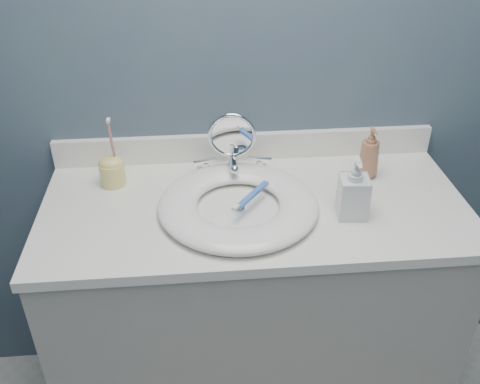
{
  "coord_description": "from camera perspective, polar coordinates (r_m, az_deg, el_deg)",
  "views": [
    {
      "loc": [
        -0.16,
        -0.29,
        1.74
      ],
      "look_at": [
        -0.05,
        0.94,
        0.94
      ],
      "focal_mm": 40.0,
      "sensor_mm": 36.0,
      "label": 1
    }
  ],
  "objects": [
    {
      "name": "back_wall",
      "position": [
        1.64,
        0.62,
        13.62
      ],
      "size": [
        2.2,
        0.02,
        2.4
      ],
      "primitive_type": "cube",
      "color": "#455167",
      "rests_on": "ground"
    },
    {
      "name": "vanity_cabinet",
      "position": [
        1.83,
        1.36,
        -13.09
      ],
      "size": [
        1.2,
        0.55,
        0.85
      ],
      "primitive_type": "cube",
      "color": "#A29D94",
      "rests_on": "ground"
    },
    {
      "name": "countertop",
      "position": [
        1.54,
        1.56,
        -1.66
      ],
      "size": [
        1.22,
        0.57,
        0.03
      ],
      "primitive_type": "cube",
      "color": "white",
      "rests_on": "vanity_cabinet"
    },
    {
      "name": "backsplash",
      "position": [
        1.74,
        0.61,
        4.89
      ],
      "size": [
        1.22,
        0.02,
        0.09
      ],
      "primitive_type": "cube",
      "color": "white",
      "rests_on": "countertop"
    },
    {
      "name": "basin",
      "position": [
        1.49,
        -0.19,
        -1.33
      ],
      "size": [
        0.45,
        0.45,
        0.04
      ],
      "primitive_type": null,
      "color": "white",
      "rests_on": "countertop"
    },
    {
      "name": "drain",
      "position": [
        1.5,
        -0.19,
        -1.8
      ],
      "size": [
        0.04,
        0.04,
        0.01
      ],
      "primitive_type": "cylinder",
      "color": "silver",
      "rests_on": "countertop"
    },
    {
      "name": "faucet",
      "position": [
        1.66,
        -0.79,
        2.73
      ],
      "size": [
        0.25,
        0.13,
        0.07
      ],
      "color": "silver",
      "rests_on": "countertop"
    },
    {
      "name": "makeup_mirror",
      "position": [
        1.6,
        -0.85,
        5.26
      ],
      "size": [
        0.14,
        0.08,
        0.21
      ],
      "rotation": [
        0.0,
        0.0,
        -0.11
      ],
      "color": "silver",
      "rests_on": "countertop"
    },
    {
      "name": "soap_bottle_amber",
      "position": [
        1.67,
        13.65,
        4.09
      ],
      "size": [
        0.07,
        0.07,
        0.16
      ],
      "primitive_type": "imported",
      "rotation": [
        0.0,
        0.0,
        0.05
      ],
      "color": "#A36849",
      "rests_on": "countertop"
    },
    {
      "name": "soap_bottle_clear",
      "position": [
        1.47,
        12.08,
        0.44
      ],
      "size": [
        0.09,
        0.09,
        0.18
      ],
      "primitive_type": "imported",
      "rotation": [
        0.0,
        0.0,
        -0.09
      ],
      "color": "silver",
      "rests_on": "countertop"
    },
    {
      "name": "toothbrush_holder",
      "position": [
        1.64,
        -13.49,
        2.32
      ],
      "size": [
        0.08,
        0.08,
        0.22
      ],
      "rotation": [
        0.0,
        0.0,
        -0.36
      ],
      "color": "#ECD976",
      "rests_on": "countertop"
    },
    {
      "name": "toothbrush_lying",
      "position": [
        1.48,
        1.18,
        -0.45
      ],
      "size": [
        0.12,
        0.15,
        0.02
      ],
      "rotation": [
        0.0,
        0.0,
        0.91
      ],
      "color": "blue",
      "rests_on": "basin"
    }
  ]
}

